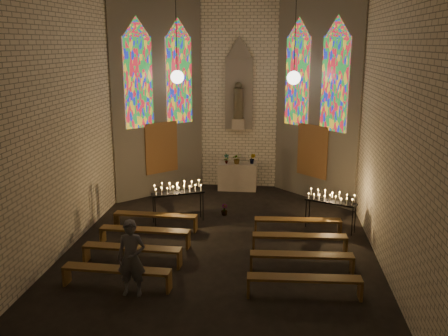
{
  "coord_description": "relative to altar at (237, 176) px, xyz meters",
  "views": [
    {
      "loc": [
        1.37,
        -12.27,
        5.3
      ],
      "look_at": [
        -0.03,
        1.01,
        1.93
      ],
      "focal_mm": 40.0,
      "sensor_mm": 36.0,
      "label": 1
    }
  ],
  "objects": [
    {
      "name": "votive_stand_right",
      "position": [
        3.0,
        -3.81,
        0.43
      ],
      "size": [
        1.49,
        0.94,
        1.08
      ],
      "rotation": [
        0.0,
        0.0,
        -0.43
      ],
      "color": "black",
      "rests_on": "ground"
    },
    {
      "name": "altar",
      "position": [
        0.0,
        0.0,
        0.0
      ],
      "size": [
        1.4,
        0.6,
        1.0
      ],
      "primitive_type": "cube",
      "color": "#BAAA98",
      "rests_on": "ground"
    },
    {
      "name": "pew_left_0",
      "position": [
        -2.05,
        -4.29,
        -0.12
      ],
      "size": [
        2.45,
        0.45,
        0.47
      ],
      "rotation": [
        0.0,
        0.0,
        -0.04
      ],
      "color": "brown",
      "rests_on": "ground"
    },
    {
      "name": "flower_vase_left",
      "position": [
        -0.4,
        -0.07,
        0.68
      ],
      "size": [
        0.22,
        0.18,
        0.36
      ],
      "primitive_type": "imported",
      "rotation": [
        0.0,
        0.0,
        0.33
      ],
      "color": "#4C723F",
      "rests_on": "altar"
    },
    {
      "name": "room",
      "position": [
        -0.0,
        -2.08,
        3.22
      ],
      "size": [
        8.22,
        12.43,
        7.0
      ],
      "color": "beige",
      "rests_on": "ground"
    },
    {
      "name": "votive_stand_left",
      "position": [
        -1.51,
        -3.59,
        0.49
      ],
      "size": [
        1.58,
        1.0,
        1.15
      ],
      "rotation": [
        0.0,
        0.0,
        0.43
      ],
      "color": "black",
      "rests_on": "ground"
    },
    {
      "name": "floor",
      "position": [
        0.0,
        -5.45,
        -0.5
      ],
      "size": [
        12.0,
        12.0,
        0.0
      ],
      "primitive_type": "plane",
      "color": "black",
      "rests_on": "ground"
    },
    {
      "name": "visitor",
      "position": [
        -1.62,
        -8.17,
        0.35
      ],
      "size": [
        0.62,
        0.41,
        1.69
      ],
      "primitive_type": "imported",
      "rotation": [
        0.0,
        0.0,
        0.0
      ],
      "color": "#4F505A",
      "rests_on": "ground"
    },
    {
      "name": "aisle_flower_pot",
      "position": [
        -0.18,
        -2.88,
        -0.32
      ],
      "size": [
        0.25,
        0.25,
        0.36
      ],
      "primitive_type": "imported",
      "rotation": [
        0.0,
        0.0,
        0.26
      ],
      "color": "#4C723F",
      "rests_on": "ground"
    },
    {
      "name": "pew_left_2",
      "position": [
        -2.05,
        -6.69,
        -0.12
      ],
      "size": [
        2.45,
        0.45,
        0.47
      ],
      "rotation": [
        0.0,
        0.0,
        -0.04
      ],
      "color": "brown",
      "rests_on": "ground"
    },
    {
      "name": "pew_right_1",
      "position": [
        2.05,
        -5.49,
        -0.12
      ],
      "size": [
        2.45,
        0.45,
        0.47
      ],
      "rotation": [
        0.0,
        0.0,
        0.04
      ],
      "color": "brown",
      "rests_on": "ground"
    },
    {
      "name": "pew_left_1",
      "position": [
        -2.05,
        -5.49,
        -0.12
      ],
      "size": [
        2.45,
        0.45,
        0.47
      ],
      "rotation": [
        0.0,
        0.0,
        -0.04
      ],
      "color": "brown",
      "rests_on": "ground"
    },
    {
      "name": "flower_vase_right",
      "position": [
        0.55,
        -0.01,
        0.69
      ],
      "size": [
        0.25,
        0.23,
        0.39
      ],
      "primitive_type": "imported",
      "rotation": [
        0.0,
        0.0,
        -0.29
      ],
      "color": "#4C723F",
      "rests_on": "altar"
    },
    {
      "name": "flower_vase_center",
      "position": [
        -0.01,
        -0.07,
        0.69
      ],
      "size": [
        0.4,
        0.36,
        0.38
      ],
      "primitive_type": "imported",
      "rotation": [
        0.0,
        0.0,
        0.2
      ],
      "color": "#4C723F",
      "rests_on": "altar"
    },
    {
      "name": "pew_right_2",
      "position": [
        2.05,
        -6.69,
        -0.12
      ],
      "size": [
        2.45,
        0.45,
        0.47
      ],
      "rotation": [
        0.0,
        0.0,
        0.04
      ],
      "color": "brown",
      "rests_on": "ground"
    },
    {
      "name": "pew_left_3",
      "position": [
        -2.05,
        -7.89,
        -0.12
      ],
      "size": [
        2.45,
        0.45,
        0.47
      ],
      "rotation": [
        0.0,
        0.0,
        -0.04
      ],
      "color": "brown",
      "rests_on": "ground"
    },
    {
      "name": "pew_right_3",
      "position": [
        2.05,
        -7.89,
        -0.12
      ],
      "size": [
        2.45,
        0.45,
        0.47
      ],
      "rotation": [
        0.0,
        0.0,
        0.04
      ],
      "color": "brown",
      "rests_on": "ground"
    },
    {
      "name": "pew_right_0",
      "position": [
        2.05,
        -4.29,
        -0.12
      ],
      "size": [
        2.45,
        0.45,
        0.47
      ],
      "rotation": [
        0.0,
        0.0,
        0.04
      ],
      "color": "brown",
      "rests_on": "ground"
    }
  ]
}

